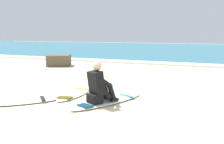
% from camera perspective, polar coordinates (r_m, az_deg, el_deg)
% --- Properties ---
extents(ground_plane, '(80.00, 80.00, 0.00)m').
position_cam_1_polar(ground_plane, '(6.11, -10.71, -7.19)').
color(ground_plane, beige).
extents(sea, '(80.00, 28.00, 0.10)m').
position_cam_1_polar(sea, '(27.63, 16.65, 4.77)').
color(sea, teal).
rests_on(sea, ground).
extents(breaking_foam, '(80.00, 0.90, 0.11)m').
position_cam_1_polar(breaking_foam, '(14.17, 9.79, 1.90)').
color(breaking_foam, white).
rests_on(breaking_foam, ground).
extents(surfboard_main, '(1.31, 2.25, 0.08)m').
position_cam_1_polar(surfboard_main, '(6.23, -0.84, -6.40)').
color(surfboard_main, white).
rests_on(surfboard_main, ground).
extents(surfer_seated, '(0.62, 0.77, 0.95)m').
position_cam_1_polar(surfer_seated, '(5.93, -2.84, -3.19)').
color(surfer_seated, black).
rests_on(surfer_seated, surfboard_main).
extents(surfboard_spare_near, '(0.68, 1.77, 0.08)m').
position_cam_1_polar(surfboard_spare_near, '(7.06, -8.19, -4.72)').
color(surfboard_spare_near, white).
rests_on(surfboard_spare_near, ground).
extents(surfboard_spare_far, '(1.67, 1.66, 0.08)m').
position_cam_1_polar(surfboard_spare_far, '(6.56, -19.43, -6.14)').
color(surfboard_spare_far, silver).
rests_on(surfboard_spare_far, ground).
extents(shoreline_rock, '(1.43, 1.41, 0.55)m').
position_cam_1_polar(shoreline_rock, '(13.50, -11.50, 2.48)').
color(shoreline_rock, brown).
rests_on(shoreline_rock, ground).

